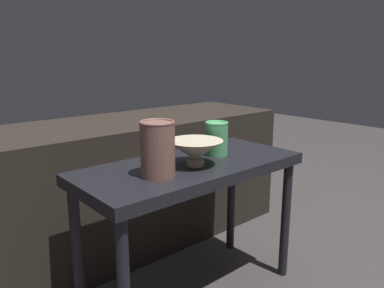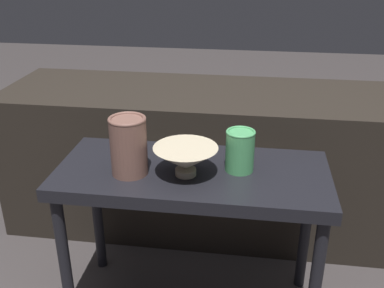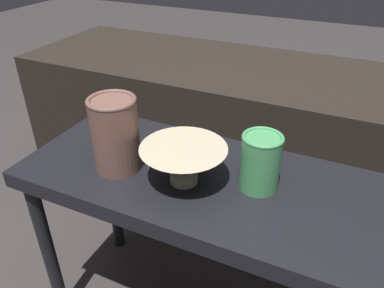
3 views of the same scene
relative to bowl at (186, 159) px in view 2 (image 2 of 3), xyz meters
The scene contains 5 objects.
table 0.12m from the bowl, 69.08° to the left, with size 0.82×0.37×0.53m.
couch_backdrop 0.63m from the bowl, 88.55° to the left, with size 1.70×0.50×0.60m.
bowl is the anchor object (origin of this frame).
vase_textured_left 0.17m from the bowl, behind, with size 0.11×0.11×0.18m.
vase_colorful_right 0.16m from the bowl, 19.18° to the left, with size 0.09×0.09×0.13m.
Camera 2 is at (0.17, -1.19, 1.16)m, focal length 42.00 mm.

